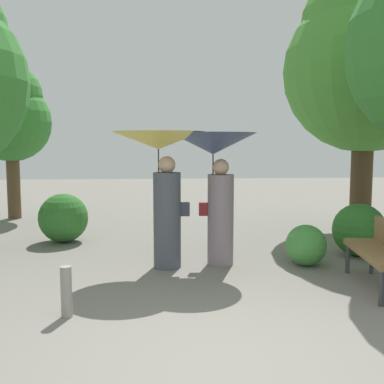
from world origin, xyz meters
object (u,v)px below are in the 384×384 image
person_left (161,167)px  tree_near_right (366,57)px  tree_mid_left (11,114)px  path_marker_post (66,292)px  park_bench (384,249)px  person_right (215,166)px

person_left → tree_near_right: bearing=-52.0°
tree_mid_left → path_marker_post: bearing=-69.0°
path_marker_post → tree_near_right: bearing=40.5°
tree_near_right → path_marker_post: 7.69m
person_left → park_bench: 3.23m
person_left → person_right: (0.81, 0.11, 0.01)m
tree_mid_left → person_right: bearing=-46.5°
park_bench → person_left: bearing=-106.3°
person_right → park_bench: (2.01, -1.32, -1.01)m
person_right → tree_near_right: 4.71m
person_left → tree_mid_left: bearing=43.7°
person_right → tree_near_right: (3.41, 2.48, 2.09)m
park_bench → person_right: bearing=-116.4°
tree_near_right → person_right: bearing=-144.0°
person_left → path_marker_post: (-1.04, -1.92, -1.23)m
tree_mid_left → tree_near_right: bearing=-15.6°
person_right → path_marker_post: (-1.85, -2.02, -1.25)m
park_bench → tree_mid_left: 9.02m
person_right → tree_mid_left: bearing=50.1°
tree_near_right → person_left: bearing=-148.6°
person_right → person_left: bearing=104.1°
person_left → path_marker_post: person_left is taller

